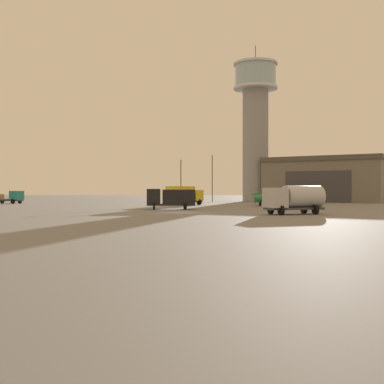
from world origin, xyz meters
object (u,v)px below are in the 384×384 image
(truck_box_yellow, at_px, (184,195))
(light_post_west, at_px, (212,174))
(airplane_green, at_px, (273,197))
(truck_fuel_tanker_silver, at_px, (295,198))
(control_tower, at_px, (255,119))
(truck_flatbed_teal, at_px, (11,197))
(light_post_centre, at_px, (181,177))
(truck_box_black, at_px, (171,198))

(truck_box_yellow, distance_m, light_post_west, 24.46)
(airplane_green, height_order, truck_fuel_tanker_silver, truck_fuel_tanker_silver)
(control_tower, distance_m, airplane_green, 38.55)
(airplane_green, height_order, truck_flatbed_teal, airplane_green)
(truck_flatbed_teal, bearing_deg, light_post_centre, 22.97)
(truck_flatbed_teal, relative_size, truck_fuel_tanker_silver, 0.98)
(airplane_green, relative_size, light_post_centre, 1.00)
(control_tower, relative_size, truck_flatbed_teal, 5.43)
(truck_box_yellow, xyz_separation_m, light_post_centre, (-0.66, 12.86, 3.41))
(truck_box_black, height_order, light_post_west, light_post_west)
(control_tower, distance_m, truck_box_black, 54.22)
(truck_flatbed_teal, xyz_separation_m, light_post_west, (39.06, 12.93, 4.85))
(truck_flatbed_teal, relative_size, truck_box_black, 1.02)
(light_post_west, bearing_deg, airplane_green, -73.37)
(truck_flatbed_teal, xyz_separation_m, truck_fuel_tanker_silver, (44.77, -42.61, 0.52))
(truck_flatbed_teal, relative_size, truck_box_yellow, 0.96)
(airplane_green, bearing_deg, truck_box_black, 79.45)
(control_tower, bearing_deg, truck_box_black, -110.58)
(light_post_centre, bearing_deg, airplane_green, -49.34)
(truck_flatbed_teal, bearing_deg, light_post_west, 36.91)
(control_tower, relative_size, light_post_west, 3.47)
(control_tower, relative_size, airplane_green, 4.15)
(truck_fuel_tanker_silver, bearing_deg, light_post_centre, -94.20)
(truck_box_black, distance_m, light_post_centre, 31.60)
(airplane_green, distance_m, truck_fuel_tanker_silver, 27.65)
(airplane_green, bearing_deg, control_tower, -54.38)
(airplane_green, bearing_deg, truck_fuel_tanker_silver, 123.34)
(truck_flatbed_teal, xyz_separation_m, truck_box_black, (31.30, -28.90, 0.37))
(truck_fuel_tanker_silver, height_order, truck_box_yellow, truck_box_yellow)
(control_tower, height_order, light_post_west, control_tower)
(truck_box_yellow, bearing_deg, airplane_green, -66.49)
(airplane_green, distance_m, light_post_west, 29.61)
(truck_flatbed_teal, bearing_deg, control_tower, 39.83)
(airplane_green, xyz_separation_m, truck_box_black, (-16.12, -13.81, 0.19))
(truck_box_yellow, bearing_deg, truck_flatbed_teal, 114.11)
(control_tower, bearing_deg, truck_box_yellow, -118.95)
(truck_box_yellow, height_order, light_post_centre, light_post_centre)
(control_tower, distance_m, truck_box_yellow, 37.90)
(truck_fuel_tanker_silver, bearing_deg, truck_box_yellow, -89.55)
(truck_box_yellow, bearing_deg, truck_fuel_tanker_silver, -118.37)
(airplane_green, xyz_separation_m, light_post_west, (-8.37, 28.02, 4.66))
(light_post_west, bearing_deg, truck_box_black, -100.50)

